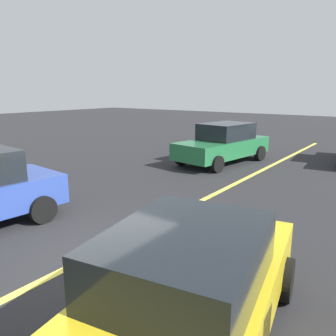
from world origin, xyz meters
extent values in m
plane|color=#262628|center=(0.00, 0.00, 0.00)|extent=(80.00, 80.00, 0.00)
cube|color=#E0D14C|center=(3.00, 0.00, 0.01)|extent=(28.00, 0.16, 0.01)
cube|color=gold|center=(-0.54, -2.65, 0.63)|extent=(4.40, 2.46, 0.61)
cube|color=black|center=(-0.75, -2.69, 1.24)|extent=(2.24, 1.86, 0.61)
cylinder|color=black|center=(0.69, -1.54, 0.32)|extent=(0.67, 0.33, 0.64)
cylinder|color=black|center=(1.00, -3.26, 0.32)|extent=(0.67, 0.33, 0.64)
cylinder|color=black|center=(0.63, 2.14, 0.32)|extent=(0.66, 0.27, 0.64)
cylinder|color=black|center=(0.78, 3.93, 0.32)|extent=(0.66, 0.27, 0.64)
cube|color=#236B3D|center=(8.97, 1.89, 0.65)|extent=(4.76, 2.41, 0.67)
cube|color=black|center=(9.20, 1.85, 1.32)|extent=(2.39, 1.86, 0.67)
cylinder|color=black|center=(7.31, 1.23, 0.32)|extent=(0.67, 0.31, 0.64)
cylinder|color=black|center=(7.57, 2.99, 0.32)|extent=(0.67, 0.31, 0.64)
cylinder|color=black|center=(10.38, 0.79, 0.32)|extent=(0.67, 0.31, 0.64)
cylinder|color=black|center=(10.63, 2.54, 0.32)|extent=(0.67, 0.31, 0.64)
camera|label=1|loc=(-3.47, -4.47, 2.97)|focal=35.65mm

